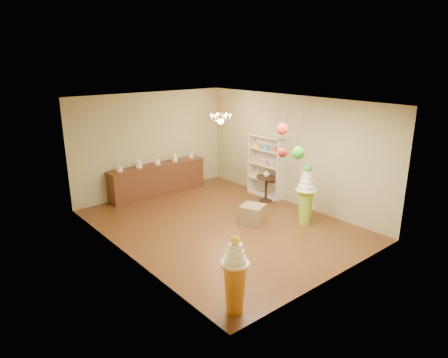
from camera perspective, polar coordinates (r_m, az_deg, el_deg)
floor at (r=9.91m, az=-0.39°, el=-6.50°), size 6.50×6.50×0.00m
ceiling at (r=9.13m, az=-0.43°, el=11.03°), size 6.50×6.50×0.00m
wall_back at (r=12.03m, az=-10.32°, el=4.99°), size 5.00×0.04×3.00m
wall_front at (r=7.31m, az=16.00°, el=-3.30°), size 5.00×0.04×3.00m
wall_left at (r=8.12m, az=-14.18°, el=-1.11°), size 0.04×6.50×3.00m
wall_right at (r=11.11m, az=9.63°, el=4.04°), size 0.04×6.50×3.00m
pedestal_green at (r=9.89m, az=11.61°, el=-2.83°), size 0.62×0.62×1.52m
pedestal_orange at (r=6.53m, az=1.57°, el=-14.35°), size 0.47×0.47×1.34m
burlap_riser at (r=9.89m, az=4.08°, el=-5.08°), size 0.70×0.70×0.48m
sideboard at (r=12.05m, az=-9.40°, el=0.03°), size 3.04×0.54×1.16m
shelving_unit at (r=11.66m, az=6.00°, el=1.77°), size 0.33×1.20×1.80m
round_table at (r=11.40m, az=6.02°, el=-0.90°), size 0.67×0.67×0.72m
vase at (r=11.30m, az=6.08°, el=0.79°), size 0.20×0.20×0.19m
pom_red_left at (r=8.04m, az=8.30°, el=7.10°), size 0.23×0.23×0.52m
pom_green_mid at (r=8.10m, az=10.56°, el=3.69°), size 0.25×0.25×1.00m
pom_red_right at (r=7.45m, az=8.37°, el=3.75°), size 0.17×0.17×0.82m
chandelier at (r=11.17m, az=-0.48°, el=8.53°), size 0.71×0.71×0.85m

